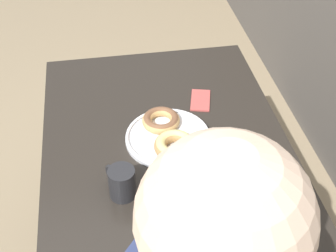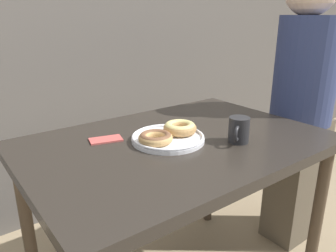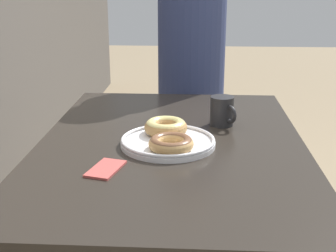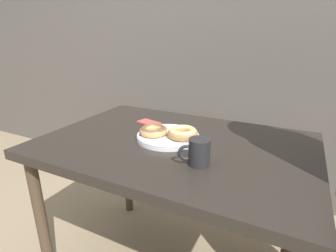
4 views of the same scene
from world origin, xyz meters
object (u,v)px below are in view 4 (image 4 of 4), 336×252
(coffee_mug, at_px, (198,152))
(napkin, at_px, (149,123))
(donut_plate, at_px, (169,134))
(dining_table, at_px, (175,158))

(coffee_mug, bearing_deg, napkin, 140.93)
(donut_plate, relative_size, coffee_mug, 2.92)
(napkin, bearing_deg, dining_table, -34.99)
(dining_table, bearing_deg, napkin, 145.01)
(donut_plate, xyz_separation_m, napkin, (-0.19, 0.15, -0.02))
(dining_table, distance_m, donut_plate, 0.11)
(donut_plate, distance_m, napkin, 0.24)
(dining_table, distance_m, napkin, 0.29)
(dining_table, height_order, donut_plate, donut_plate)
(coffee_mug, bearing_deg, donut_plate, 139.93)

